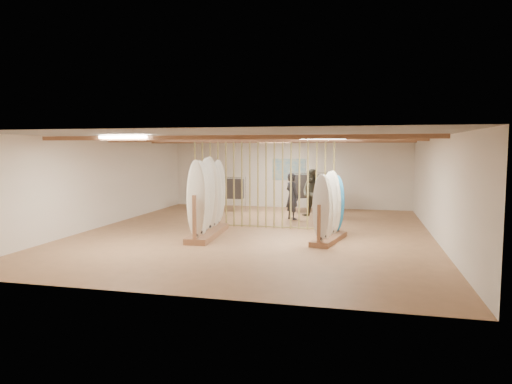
% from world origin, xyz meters
% --- Properties ---
extents(floor, '(12.00, 12.00, 0.00)m').
position_xyz_m(floor, '(0.00, 0.00, 0.00)').
color(floor, '#AC7A53').
rests_on(floor, ground).
extents(ceiling, '(12.00, 12.00, 0.00)m').
position_xyz_m(ceiling, '(0.00, 0.00, 2.80)').
color(ceiling, gray).
rests_on(ceiling, ground).
extents(wall_back, '(12.00, 0.00, 12.00)m').
position_xyz_m(wall_back, '(0.00, 6.00, 1.40)').
color(wall_back, white).
rests_on(wall_back, ground).
extents(wall_front, '(12.00, 0.00, 12.00)m').
position_xyz_m(wall_front, '(0.00, -6.00, 1.40)').
color(wall_front, white).
rests_on(wall_front, ground).
extents(wall_left, '(0.00, 12.00, 12.00)m').
position_xyz_m(wall_left, '(-5.00, 0.00, 1.40)').
color(wall_left, white).
rests_on(wall_left, ground).
extents(wall_right, '(0.00, 12.00, 12.00)m').
position_xyz_m(wall_right, '(5.00, 0.00, 1.40)').
color(wall_right, white).
rests_on(wall_right, ground).
extents(ceiling_slats, '(9.50, 6.12, 0.10)m').
position_xyz_m(ceiling_slats, '(0.00, 0.00, 2.72)').
color(ceiling_slats, '#996545').
rests_on(ceiling_slats, ground).
extents(light_panels, '(1.20, 0.35, 0.06)m').
position_xyz_m(light_panels, '(0.00, 0.00, 2.74)').
color(light_panels, white).
rests_on(light_panels, ground).
extents(bamboo_partition, '(4.45, 0.05, 2.78)m').
position_xyz_m(bamboo_partition, '(0.00, 0.80, 1.40)').
color(bamboo_partition, '#A4914F').
rests_on(bamboo_partition, ground).
extents(poster, '(1.40, 0.03, 0.90)m').
position_xyz_m(poster, '(0.00, 5.98, 1.60)').
color(poster, teal).
rests_on(poster, ground).
extents(rack_left, '(0.78, 2.70, 2.15)m').
position_xyz_m(rack_left, '(-1.20, -0.87, 0.74)').
color(rack_left, '#996545').
rests_on(rack_left, floor).
extents(rack_right, '(0.88, 1.96, 1.81)m').
position_xyz_m(rack_right, '(2.20, -0.83, 0.62)').
color(rack_right, '#996545').
rests_on(rack_right, floor).
extents(clothing_rack_a, '(1.29, 0.47, 1.38)m').
position_xyz_m(clothing_rack_a, '(-2.14, 4.28, 0.90)').
color(clothing_rack_a, silver).
rests_on(clothing_rack_a, floor).
extents(clothing_rack_b, '(1.40, 0.90, 1.58)m').
position_xyz_m(clothing_rack_b, '(1.03, 4.56, 1.03)').
color(clothing_rack_b, silver).
rests_on(clothing_rack_b, floor).
extents(shopper_a, '(0.80, 0.79, 1.84)m').
position_xyz_m(shopper_a, '(0.64, 2.73, 0.92)').
color(shopper_a, '#282830').
rests_on(shopper_a, floor).
extents(shopper_b, '(1.18, 1.08, 1.97)m').
position_xyz_m(shopper_b, '(1.29, 3.38, 0.98)').
color(shopper_b, '#3D3B2F').
rests_on(shopper_b, floor).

